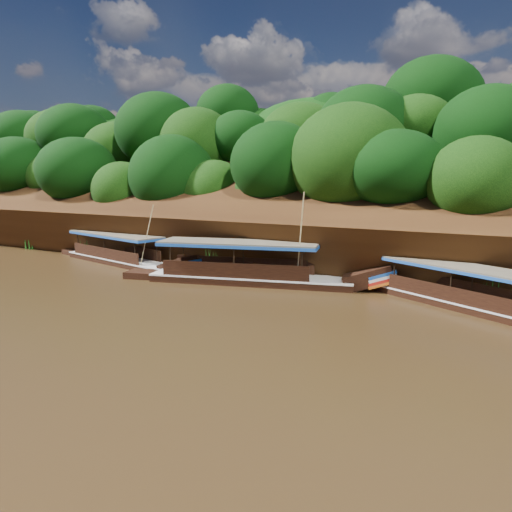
# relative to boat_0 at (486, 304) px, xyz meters

# --- Properties ---
(ground) EXTENTS (160.00, 160.00, 0.00)m
(ground) POSITION_rel_boat_0_xyz_m (-11.50, -7.06, -0.49)
(ground) COLOR black
(ground) RESTS_ON ground
(riverbank) EXTENTS (120.00, 30.06, 19.40)m
(riverbank) POSITION_rel_boat_0_xyz_m (-11.51, 15.67, 1.40)
(riverbank) COLOR black
(riverbank) RESTS_ON ground
(boat_0) EXTENTS (12.72, 7.65, 4.90)m
(boat_0) POSITION_rel_boat_0_xyz_m (0.00, 0.00, 0.00)
(boat_0) COLOR black
(boat_0) RESTS_ON ground
(boat_1) EXTENTS (15.21, 6.19, 6.27)m
(boat_1) POSITION_rel_boat_0_xyz_m (-12.77, 0.40, 0.10)
(boat_1) COLOR black
(boat_1) RESTS_ON ground
(boat_2) EXTENTS (14.75, 4.93, 5.14)m
(boat_2) POSITION_rel_boat_0_xyz_m (-25.06, 1.09, 0.03)
(boat_2) COLOR black
(boat_2) RESTS_ON ground
(reeds) EXTENTS (50.03, 2.78, 2.16)m
(reeds) POSITION_rel_boat_0_xyz_m (-15.61, 2.52, 0.42)
(reeds) COLOR #215E17
(reeds) RESTS_ON ground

